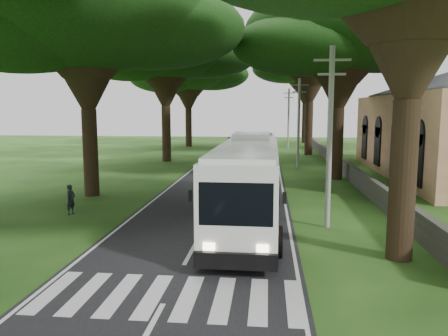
% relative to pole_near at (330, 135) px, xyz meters
% --- Properties ---
extents(ground, '(140.00, 140.00, 0.00)m').
position_rel_pole_near_xyz_m(ground, '(-5.50, -6.00, -4.18)').
color(ground, '#1B3F12').
rests_on(ground, ground).
extents(road, '(8.00, 120.00, 0.04)m').
position_rel_pole_near_xyz_m(road, '(-5.50, 19.00, -4.17)').
color(road, black).
rests_on(road, ground).
extents(crosswalk, '(8.00, 3.00, 0.01)m').
position_rel_pole_near_xyz_m(crosswalk, '(-5.50, -8.00, -4.18)').
color(crosswalk, silver).
rests_on(crosswalk, ground).
extents(property_wall, '(0.35, 50.00, 1.20)m').
position_rel_pole_near_xyz_m(property_wall, '(3.50, 18.00, -3.58)').
color(property_wall, '#383533').
rests_on(property_wall, ground).
extents(pole_near, '(1.60, 0.24, 8.00)m').
position_rel_pole_near_xyz_m(pole_near, '(0.00, 0.00, 0.00)').
color(pole_near, gray).
rests_on(pole_near, ground).
extents(pole_mid, '(1.60, 0.24, 8.00)m').
position_rel_pole_near_xyz_m(pole_mid, '(0.00, 20.00, 0.00)').
color(pole_mid, gray).
rests_on(pole_mid, ground).
extents(pole_far, '(1.60, 0.24, 8.00)m').
position_rel_pole_near_xyz_m(pole_far, '(0.00, 40.00, 0.00)').
color(pole_far, gray).
rests_on(pole_far, ground).
extents(tree_l_mida, '(15.57, 15.57, 14.05)m').
position_rel_pole_near_xyz_m(tree_l_mida, '(-13.50, 6.00, 6.50)').
color(tree_l_mida, black).
rests_on(tree_l_mida, ground).
extents(tree_l_midb, '(15.39, 15.39, 14.65)m').
position_rel_pole_near_xyz_m(tree_l_midb, '(-13.00, 24.00, 7.12)').
color(tree_l_midb, black).
rests_on(tree_l_midb, ground).
extents(tree_l_far, '(14.11, 14.11, 13.71)m').
position_rel_pole_near_xyz_m(tree_l_far, '(-14.00, 42.00, 6.43)').
color(tree_l_far, black).
rests_on(tree_l_far, ground).
extents(tree_r_mida, '(14.25, 14.25, 13.89)m').
position_rel_pole_near_xyz_m(tree_r_mida, '(2.50, 14.00, 6.58)').
color(tree_r_mida, black).
rests_on(tree_r_mida, ground).
extents(tree_r_midb, '(14.05, 14.05, 15.55)m').
position_rel_pole_near_xyz_m(tree_r_midb, '(2.00, 32.00, 8.23)').
color(tree_r_midb, black).
rests_on(tree_r_midb, ground).
extents(tree_r_far, '(14.97, 14.97, 15.67)m').
position_rel_pole_near_xyz_m(tree_r_far, '(3.00, 50.00, 8.19)').
color(tree_r_far, black).
rests_on(tree_r_far, ground).
extents(coach_bus, '(3.12, 12.76, 3.75)m').
position_rel_pole_near_xyz_m(coach_bus, '(-3.60, 0.02, -2.16)').
color(coach_bus, white).
rests_on(coach_bus, ground).
extents(distant_car_a, '(2.26, 3.72, 1.18)m').
position_rel_pole_near_xyz_m(distant_car_a, '(-6.58, 35.55, -3.56)').
color(distant_car_a, '#B3B3B8').
rests_on(distant_car_a, road).
extents(distant_car_b, '(1.49, 4.20, 1.38)m').
position_rel_pole_near_xyz_m(distant_car_b, '(-7.54, 40.90, -3.46)').
color(distant_car_b, navy).
rests_on(distant_car_b, road).
extents(distant_car_c, '(2.54, 4.64, 1.28)m').
position_rel_pole_near_xyz_m(distant_car_c, '(-4.40, 55.77, -3.51)').
color(distant_car_c, maroon).
rests_on(distant_car_c, road).
extents(pedestrian, '(0.50, 0.63, 1.53)m').
position_rel_pole_near_xyz_m(pedestrian, '(-12.60, 1.19, -3.42)').
color(pedestrian, black).
rests_on(pedestrian, ground).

